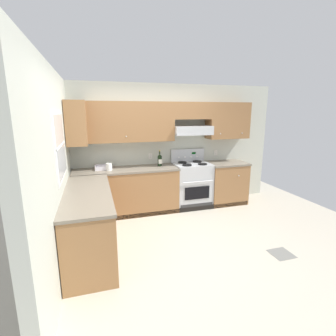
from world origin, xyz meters
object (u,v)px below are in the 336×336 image
Objects in this scene: wine_bottle at (160,160)px; paper_towel_roll at (109,167)px; stove at (192,184)px; bowl at (103,168)px.

paper_towel_roll is (-1.02, -0.09, -0.06)m from wine_bottle.
stove is 3.67× the size of wine_bottle.
wine_bottle is 1.04× the size of bowl.
bowl is at bearing 177.18° from stove.
stove is at bearing 1.07° from paper_towel_roll.
bowl is (-1.11, 0.03, -0.10)m from wine_bottle.
bowl is 0.16m from paper_towel_roll.
stove reaches higher than bowl.
paper_towel_roll is (0.10, -0.12, 0.04)m from bowl.
wine_bottle is at bearing 5.01° from paper_towel_roll.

